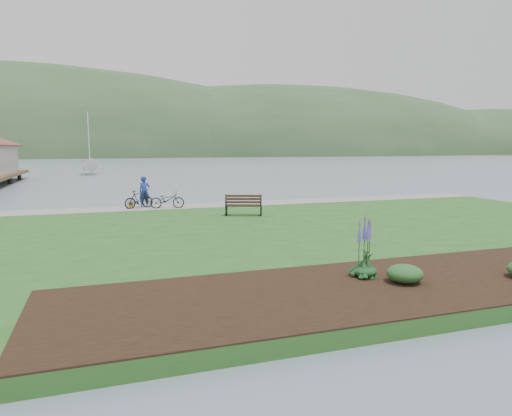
{
  "coord_description": "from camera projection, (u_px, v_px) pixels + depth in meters",
  "views": [
    {
      "loc": [
        -7.28,
        -19.32,
        3.87
      ],
      "look_at": [
        -1.21,
        -1.33,
        1.3
      ],
      "focal_mm": 32.0,
      "sensor_mm": 36.0,
      "label": 1
    }
  ],
  "objects": [
    {
      "name": "bicycle_b",
      "position": [
        139.0,
        200.0,
        25.61
      ],
      "size": [
        1.03,
        1.76,
        1.02
      ],
      "primitive_type": "imported",
      "rotation": [
        0.0,
        0.0,
        1.92
      ],
      "color": "black",
      "rests_on": "lawn"
    },
    {
      "name": "pannier",
      "position": [
        131.0,
        205.0,
        25.81
      ],
      "size": [
        0.26,
        0.35,
        0.34
      ],
      "primitive_type": "cube",
      "rotation": [
        0.0,
        0.0,
        0.18
      ],
      "color": "gold",
      "rests_on": "lawn"
    },
    {
      "name": "shoreline_path",
      "position": [
        231.0,
        204.0,
        27.39
      ],
      "size": [
        34.0,
        2.2,
        0.03
      ],
      "primitive_type": "cube",
      "color": "gray",
      "rests_on": "lawn"
    },
    {
      "name": "sailboat",
      "position": [
        90.0,
        175.0,
        63.41
      ],
      "size": [
        10.47,
        10.66,
        27.38
      ],
      "primitive_type": "imported",
      "rotation": [
        0.0,
        0.0,
        0.01
      ],
      "color": "silver",
      "rests_on": "ground"
    },
    {
      "name": "bicycle_a",
      "position": [
        167.0,
        200.0,
        25.65
      ],
      "size": [
        0.95,
        1.97,
        0.99
      ],
      "primitive_type": "imported",
      "rotation": [
        0.0,
        0.0,
        1.41
      ],
      "color": "black",
      "rests_on": "lawn"
    },
    {
      "name": "ground",
      "position": [
        272.0,
        231.0,
        20.97
      ],
      "size": [
        600.0,
        600.0,
        0.0
      ],
      "primitive_type": "plane",
      "color": "slate",
      "rests_on": "ground"
    },
    {
      "name": "garden_bed",
      "position": [
        497.0,
        272.0,
        12.66
      ],
      "size": [
        24.0,
        4.4,
        0.04
      ],
      "primitive_type": "cube",
      "color": "black",
      "rests_on": "lawn"
    },
    {
      "name": "echium_4",
      "position": [
        366.0,
        249.0,
        11.98
      ],
      "size": [
        0.62,
        0.62,
        1.88
      ],
      "color": "#163C1D",
      "rests_on": "garden_bed"
    },
    {
      "name": "shrub_0",
      "position": [
        405.0,
        274.0,
        11.57
      ],
      "size": [
        0.91,
        0.91,
        0.45
      ],
      "primitive_type": "ellipsoid",
      "color": "#1E4C21",
      "rests_on": "garden_bed"
    },
    {
      "name": "lawn",
      "position": [
        288.0,
        235.0,
        19.06
      ],
      "size": [
        34.0,
        20.0,
        0.4
      ],
      "primitive_type": "cube",
      "color": "#22531D",
      "rests_on": "ground"
    },
    {
      "name": "far_hillside",
      "position": [
        172.0,
        156.0,
        186.94
      ],
      "size": [
        580.0,
        80.0,
        38.0
      ],
      "primitive_type": null,
      "color": "#2E4E2C",
      "rests_on": "ground"
    },
    {
      "name": "person",
      "position": [
        144.0,
        189.0,
        25.94
      ],
      "size": [
        0.87,
        0.71,
        2.1
      ],
      "primitive_type": "imported",
      "rotation": [
        0.0,
        0.0,
        0.26
      ],
      "color": "#203595",
      "rests_on": "lawn"
    },
    {
      "name": "park_bench",
      "position": [
        244.0,
        205.0,
        22.97
      ],
      "size": [
        1.95,
        1.3,
        1.12
      ],
      "rotation": [
        0.0,
        0.0,
        -0.35
      ],
      "color": "black",
      "rests_on": "lawn"
    }
  ]
}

